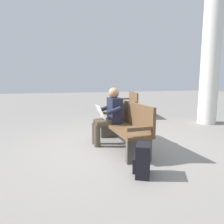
# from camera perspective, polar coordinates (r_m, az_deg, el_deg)

# --- Properties ---
(ground_plane) EXTENTS (40.00, 40.00, 0.00)m
(ground_plane) POSITION_cam_1_polar(r_m,az_deg,el_deg) (4.16, 2.64, -9.78)
(ground_plane) COLOR gray
(bench_near) EXTENTS (1.81, 0.50, 0.90)m
(bench_near) POSITION_cam_1_polar(r_m,az_deg,el_deg) (4.06, 3.63, -3.51)
(bench_near) COLOR brown
(bench_near) RESTS_ON ground
(person_seated) EXTENTS (0.57, 0.58, 1.18)m
(person_seated) POSITION_cam_1_polar(r_m,az_deg,el_deg) (4.22, -0.75, -0.68)
(person_seated) COLOR #1E2338
(person_seated) RESTS_ON ground
(backpack) EXTENTS (0.38, 0.34, 0.46)m
(backpack) POSITION_cam_1_polar(r_m,az_deg,el_deg) (2.94, 8.52, -13.14)
(backpack) COLOR black
(backpack) RESTS_ON ground
(bench_far) EXTENTS (1.86, 0.93, 0.90)m
(bench_far) POSITION_cam_1_polar(r_m,az_deg,el_deg) (7.85, 4.85, 2.36)
(bench_far) COLOR brown
(bench_far) RESTS_ON ground
(support_pillar) EXTENTS (0.55, 0.55, 3.88)m
(support_pillar) POSITION_cam_1_polar(r_m,az_deg,el_deg) (7.00, 25.76, 12.94)
(support_pillar) COLOR silver
(support_pillar) RESTS_ON ground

